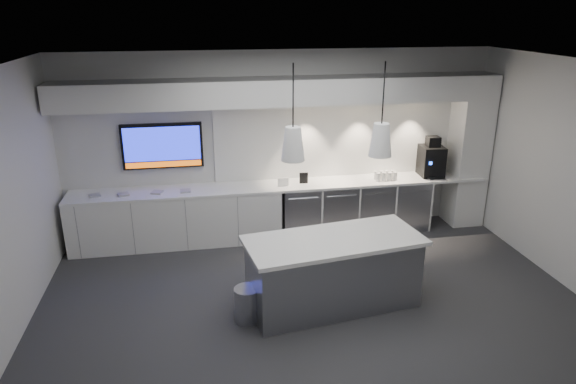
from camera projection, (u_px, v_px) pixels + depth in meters
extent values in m
plane|color=#333336|center=(314.00, 304.00, 6.62)|extent=(7.00, 7.00, 0.00)
plane|color=black|center=(318.00, 66.00, 5.61)|extent=(7.00, 7.00, 0.00)
plane|color=silver|center=(281.00, 143.00, 8.43)|extent=(7.00, 0.00, 7.00)
plane|color=silver|center=(393.00, 308.00, 3.80)|extent=(7.00, 0.00, 7.00)
plane|color=silver|center=(0.00, 215.00, 5.53)|extent=(0.00, 7.00, 7.00)
cube|color=white|center=(285.00, 185.00, 8.34)|extent=(6.80, 0.65, 0.04)
cube|color=white|center=(177.00, 218.00, 8.20)|extent=(3.30, 0.63, 0.86)
cube|color=#93959B|center=(299.00, 210.00, 8.53)|extent=(0.60, 0.61, 0.85)
cube|color=#93959B|center=(336.00, 208.00, 8.64)|extent=(0.60, 0.61, 0.85)
cube|color=#93959B|center=(372.00, 205.00, 8.75)|extent=(0.60, 0.61, 0.85)
cube|color=#93959B|center=(407.00, 203.00, 8.85)|extent=(0.60, 0.61, 0.85)
cube|color=white|center=(352.00, 138.00, 8.60)|extent=(4.60, 0.03, 1.30)
cube|color=white|center=(284.00, 91.00, 7.85)|extent=(6.90, 0.60, 0.40)
cube|color=white|center=(469.00, 151.00, 8.76)|extent=(0.55, 0.55, 2.60)
cube|color=black|center=(162.00, 146.00, 8.05)|extent=(1.25, 0.06, 0.72)
cube|color=#1521C9|center=(162.00, 144.00, 8.00)|extent=(1.17, 0.00, 0.54)
cube|color=#C8510B|center=(164.00, 164.00, 8.11)|extent=(1.17, 0.00, 0.09)
cube|color=#93959B|center=(333.00, 274.00, 6.47)|extent=(2.18, 1.12, 0.88)
cube|color=white|center=(334.00, 240.00, 6.31)|extent=(2.30, 1.24, 0.05)
cylinder|color=#93959B|center=(247.00, 305.00, 6.20)|extent=(0.42, 0.42, 0.44)
cube|color=black|center=(431.00, 161.00, 8.70)|extent=(0.40, 0.44, 0.51)
cube|color=black|center=(433.00, 141.00, 8.58)|extent=(0.22, 0.22, 0.17)
cube|color=#93959B|center=(436.00, 178.00, 8.57)|extent=(0.29, 0.22, 0.03)
cube|color=black|center=(304.00, 178.00, 8.35)|extent=(0.14, 0.03, 0.18)
cube|color=white|center=(283.00, 182.00, 8.22)|extent=(0.18, 0.05, 0.14)
cube|color=#A9A9A9|center=(95.00, 195.00, 7.80)|extent=(0.20, 0.20, 0.02)
cube|color=#A9A9A9|center=(123.00, 194.00, 7.84)|extent=(0.20, 0.20, 0.02)
cube|color=#A9A9A9|center=(157.00, 192.00, 7.93)|extent=(0.20, 0.20, 0.02)
cube|color=#A9A9A9|center=(185.00, 191.00, 7.99)|extent=(0.17, 0.17, 0.02)
cone|color=white|center=(293.00, 144.00, 5.80)|extent=(0.27, 0.27, 0.39)
cylinder|color=black|center=(293.00, 96.00, 5.62)|extent=(0.02, 0.02, 0.70)
cone|color=white|center=(381.00, 140.00, 5.98)|extent=(0.27, 0.27, 0.39)
cylinder|color=black|center=(384.00, 93.00, 5.79)|extent=(0.02, 0.02, 0.70)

